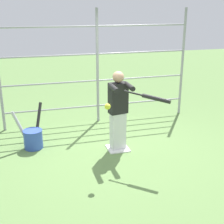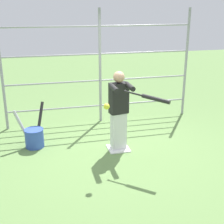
{
  "view_description": "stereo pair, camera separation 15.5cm",
  "coord_description": "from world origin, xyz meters",
  "px_view_note": "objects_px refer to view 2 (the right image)",
  "views": [
    {
      "loc": [
        1.6,
        5.2,
        2.62
      ],
      "look_at": [
        0.21,
        0.32,
        0.87
      ],
      "focal_mm": 50.0,
      "sensor_mm": 36.0,
      "label": 1
    },
    {
      "loc": [
        1.45,
        5.24,
        2.62
      ],
      "look_at": [
        0.21,
        0.32,
        0.87
      ],
      "focal_mm": 50.0,
      "sensor_mm": 36.0,
      "label": 2
    }
  ],
  "objects_px": {
    "batter": "(119,109)",
    "bat_bucket": "(34,137)",
    "softball_in_flight": "(107,106)",
    "baseball_bat_swinging": "(152,98)"
  },
  "relations": [
    {
      "from": "batter",
      "to": "bat_bucket",
      "type": "bearing_deg",
      "value": -18.53
    },
    {
      "from": "batter",
      "to": "bat_bucket",
      "type": "relative_size",
      "value": 1.96
    },
    {
      "from": "softball_in_flight",
      "to": "bat_bucket",
      "type": "xyz_separation_m",
      "value": [
        1.14,
        -1.3,
        -0.93
      ]
    },
    {
      "from": "batter",
      "to": "baseball_bat_swinging",
      "type": "bearing_deg",
      "value": 114.8
    },
    {
      "from": "softball_in_flight",
      "to": "bat_bucket",
      "type": "height_order",
      "value": "softball_in_flight"
    },
    {
      "from": "batter",
      "to": "bat_bucket",
      "type": "distance_m",
      "value": 1.75
    },
    {
      "from": "batter",
      "to": "bat_bucket",
      "type": "xyz_separation_m",
      "value": [
        1.55,
        -0.52,
        -0.61
      ]
    },
    {
      "from": "baseball_bat_swinging",
      "to": "softball_in_flight",
      "type": "relative_size",
      "value": 6.44
    },
    {
      "from": "baseball_bat_swinging",
      "to": "bat_bucket",
      "type": "relative_size",
      "value": 0.8
    },
    {
      "from": "batter",
      "to": "softball_in_flight",
      "type": "height_order",
      "value": "batter"
    }
  ]
}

